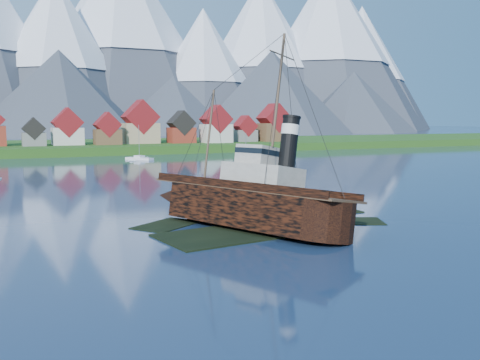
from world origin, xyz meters
name	(u,v)px	position (x,y,z in m)	size (l,w,h in m)	color
ground	(256,228)	(0.00, 0.00, 0.00)	(1400.00, 1400.00, 0.00)	#1B2F4D
shoal	(261,226)	(1.78, 2.15, -0.35)	(31.71, 21.24, 1.14)	black
shore_bank	(68,150)	(0.00, 170.00, 0.00)	(600.00, 80.00, 3.20)	#174714
seawall	(83,156)	(0.00, 132.00, 0.00)	(600.00, 2.50, 2.00)	#3F3D38
mountains	(19,34)	(-0.79, 481.26, 89.34)	(965.00, 340.00, 205.00)	#2D333D
tugboat_wreck	(242,201)	(-0.89, 2.10, 3.00)	(7.00, 30.17, 23.91)	black
sailboat_d	(246,173)	(25.40, 56.20, 0.23)	(6.46, 6.36, 9.90)	white
sailboat_e	(139,159)	(13.79, 109.12, 0.25)	(7.46, 9.47, 11.32)	white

